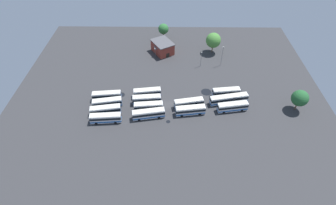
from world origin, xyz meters
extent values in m
plane|color=#333335|center=(0.00, 0.00, 0.00)|extent=(125.16, 125.16, 0.00)
cube|color=silver|center=(-23.07, -5.36, 1.90)|extent=(10.97, 3.75, 3.20)
cube|color=beige|center=(-23.07, -5.36, 3.57)|extent=(10.52, 3.50, 0.14)
cube|color=black|center=(-23.07, -5.36, 2.41)|extent=(11.03, 3.79, 1.02)
cube|color=#1E56A8|center=(-23.07, -5.36, 1.00)|extent=(11.03, 3.79, 0.64)
cube|color=black|center=(-17.73, -4.71, 2.51)|extent=(0.31, 2.01, 1.18)
cylinder|color=black|center=(-19.90, -3.83, 0.50)|extent=(1.03, 0.42, 1.00)
cylinder|color=black|center=(-19.63, -6.08, 0.50)|extent=(1.03, 0.42, 1.00)
cylinder|color=black|center=(-26.52, -4.64, 0.50)|extent=(1.03, 0.42, 1.00)
cylinder|color=black|center=(-26.24, -6.89, 0.50)|extent=(1.03, 0.42, 1.00)
cube|color=silver|center=(-23.51, -1.43, 1.90)|extent=(14.98, 5.25, 3.20)
cube|color=beige|center=(-23.51, -1.43, 3.57)|extent=(14.36, 4.94, 0.14)
cube|color=black|center=(-23.51, -1.43, 2.41)|extent=(15.06, 5.30, 1.02)
cube|color=#1E56A8|center=(-23.51, -1.43, 1.00)|extent=(15.06, 5.30, 0.64)
cube|color=black|center=(-16.24, -0.01, 2.51)|extent=(0.45, 1.99, 1.18)
cube|color=#47474C|center=(-25.10, -1.74, 1.90)|extent=(1.36, 2.64, 3.07)
cylinder|color=black|center=(-19.23, 0.56, 0.50)|extent=(1.04, 0.49, 1.00)
cylinder|color=black|center=(-18.79, -1.66, 0.50)|extent=(1.04, 0.49, 1.00)
cylinder|color=black|center=(-28.22, -1.20, 0.50)|extent=(1.04, 0.49, 1.00)
cylinder|color=black|center=(-27.79, -3.42, 0.50)|extent=(1.04, 0.49, 1.00)
cube|color=silver|center=(-24.25, 2.80, 1.90)|extent=(11.59, 4.24, 3.20)
cube|color=beige|center=(-24.25, 2.80, 3.57)|extent=(11.11, 3.97, 0.14)
cube|color=black|center=(-24.25, 2.80, 2.41)|extent=(11.65, 4.29, 1.02)
cube|color=#1E56A8|center=(-24.25, 2.80, 1.00)|extent=(11.65, 4.29, 0.64)
cube|color=black|center=(-18.64, 3.70, 2.51)|extent=(0.38, 2.00, 1.18)
cylinder|color=black|center=(-20.96, 4.47, 0.50)|extent=(1.04, 0.46, 1.00)
cylinder|color=black|center=(-20.60, 2.24, 0.50)|extent=(1.04, 0.46, 1.00)
cylinder|color=black|center=(-27.90, 3.35, 0.50)|extent=(1.04, 0.46, 1.00)
cylinder|color=black|center=(-27.54, 1.12, 0.50)|extent=(1.04, 0.46, 1.00)
cube|color=silver|center=(-7.93, 1.08, 1.90)|extent=(11.28, 4.52, 3.20)
cube|color=beige|center=(-7.93, 1.08, 3.57)|extent=(10.81, 4.24, 0.14)
cube|color=black|center=(-7.93, 1.08, 2.41)|extent=(11.35, 4.56, 1.02)
cube|color=#1E56A8|center=(-7.93, 1.08, 1.00)|extent=(11.35, 4.56, 0.64)
cube|color=black|center=(-2.52, 2.13, 2.51)|extent=(0.44, 1.99, 1.18)
cylinder|color=black|center=(-4.80, 2.84, 0.50)|extent=(1.04, 0.49, 1.00)
cylinder|color=black|center=(-4.37, 0.62, 0.50)|extent=(1.04, 0.49, 1.00)
cylinder|color=black|center=(-11.50, 1.54, 0.50)|extent=(1.04, 0.49, 1.00)
cylinder|color=black|center=(-11.07, -0.68, 0.50)|extent=(1.04, 0.49, 1.00)
cube|color=silver|center=(-8.35, 4.85, 1.90)|extent=(11.15, 3.92, 3.20)
cube|color=beige|center=(-8.35, 4.85, 3.57)|extent=(10.69, 3.66, 0.14)
cube|color=black|center=(-8.35, 4.85, 2.41)|extent=(11.20, 3.96, 1.02)
cube|color=#1E56A8|center=(-8.35, 4.85, 1.00)|extent=(11.20, 3.96, 0.64)
cube|color=black|center=(-2.93, 5.59, 2.51)|extent=(0.33, 2.01, 1.18)
cylinder|color=black|center=(-5.15, 6.43, 0.50)|extent=(1.03, 0.43, 1.00)
cylinder|color=black|center=(-4.84, 4.19, 0.50)|extent=(1.03, 0.43, 1.00)
cylinder|color=black|center=(-11.85, 5.52, 0.50)|extent=(1.03, 0.43, 1.00)
cylinder|color=black|center=(-11.55, 3.27, 0.50)|extent=(1.03, 0.43, 1.00)
cube|color=silver|center=(8.28, -4.72, 1.90)|extent=(10.92, 3.89, 3.20)
cube|color=beige|center=(8.28, -4.72, 3.57)|extent=(10.47, 3.64, 0.14)
cube|color=black|center=(8.28, -4.72, 2.41)|extent=(10.98, 3.93, 1.02)
cube|color=#1E56A8|center=(8.28, -4.72, 1.00)|extent=(10.98, 3.93, 0.64)
cube|color=black|center=(13.58, -3.99, 2.51)|extent=(0.33, 2.01, 1.18)
cylinder|color=black|center=(11.40, -3.15, 0.50)|extent=(1.03, 0.43, 1.00)
cylinder|color=black|center=(11.71, -5.39, 0.50)|extent=(1.03, 0.43, 1.00)
cylinder|color=black|center=(4.84, -4.04, 0.50)|extent=(1.03, 0.43, 1.00)
cylinder|color=black|center=(5.15, -6.29, 0.50)|extent=(1.03, 0.43, 1.00)
cube|color=silver|center=(8.18, -0.77, 1.90)|extent=(10.97, 3.51, 3.20)
cube|color=beige|center=(8.18, -0.77, 3.57)|extent=(10.52, 3.27, 0.14)
cube|color=black|center=(8.18, -0.77, 2.41)|extent=(11.02, 3.55, 1.02)
cube|color=#1E56A8|center=(8.18, -0.77, 1.00)|extent=(11.02, 3.55, 0.64)
cube|color=black|center=(13.55, -0.25, 2.51)|extent=(0.26, 2.01, 1.18)
cylinder|color=black|center=(11.40, 0.68, 0.50)|extent=(1.02, 0.40, 1.00)
cylinder|color=black|center=(11.62, -1.57, 0.50)|extent=(1.02, 0.40, 1.00)
cylinder|color=black|center=(4.75, 0.02, 0.50)|extent=(1.02, 0.40, 1.00)
cylinder|color=black|center=(4.97, -2.23, 0.50)|extent=(1.02, 0.40, 1.00)
cube|color=silver|center=(7.25, 3.12, 1.90)|extent=(10.87, 3.50, 3.20)
cube|color=beige|center=(7.25, 3.12, 3.57)|extent=(10.43, 3.27, 0.14)
cube|color=black|center=(7.25, 3.12, 2.41)|extent=(10.93, 3.55, 1.02)
cube|color=#1E56A8|center=(7.25, 3.12, 1.00)|extent=(10.93, 3.55, 0.64)
cube|color=black|center=(12.57, 3.65, 2.51)|extent=(0.26, 2.01, 1.18)
cylinder|color=black|center=(10.43, 4.57, 0.50)|extent=(1.02, 0.40, 1.00)
cylinder|color=black|center=(10.66, 2.32, 0.50)|extent=(1.02, 0.40, 1.00)
cylinder|color=black|center=(3.84, 3.92, 0.50)|extent=(1.02, 0.40, 1.00)
cylinder|color=black|center=(4.07, 1.67, 0.50)|extent=(1.02, 0.40, 1.00)
cube|color=silver|center=(7.01, 6.88, 1.90)|extent=(11.97, 4.45, 3.20)
cube|color=beige|center=(7.01, 6.88, 3.57)|extent=(11.48, 4.17, 0.14)
cube|color=black|center=(7.01, 6.88, 2.41)|extent=(12.04, 4.49, 1.02)
cube|color=#1E56A8|center=(7.01, 6.88, 1.00)|extent=(12.04, 4.49, 0.64)
cube|color=black|center=(12.79, 7.90, 2.51)|extent=(0.41, 2.00, 1.18)
cylinder|color=black|center=(10.39, 8.62, 0.50)|extent=(1.04, 0.47, 1.00)
cylinder|color=black|center=(10.78, 6.39, 0.50)|extent=(1.04, 0.47, 1.00)
cylinder|color=black|center=(3.23, 7.37, 0.50)|extent=(1.04, 0.47, 1.00)
cylinder|color=black|center=(3.62, 5.14, 0.50)|extent=(1.04, 0.47, 1.00)
cube|color=silver|center=(24.02, -2.73, 1.90)|extent=(11.15, 3.57, 3.20)
cube|color=beige|center=(24.02, -2.73, 3.57)|extent=(10.70, 3.33, 0.14)
cube|color=black|center=(24.02, -2.73, 2.41)|extent=(11.21, 3.61, 1.02)
cube|color=#1E56A8|center=(24.02, -2.73, 1.00)|extent=(11.21, 3.61, 0.64)
cube|color=black|center=(29.48, -2.17, 2.51)|extent=(0.27, 2.01, 1.18)
cylinder|color=black|center=(27.28, -1.26, 0.50)|extent=(1.03, 0.40, 1.00)
cylinder|color=black|center=(27.51, -3.51, 0.50)|extent=(1.03, 0.40, 1.00)
cylinder|color=black|center=(20.52, -1.95, 0.50)|extent=(1.03, 0.40, 1.00)
cylinder|color=black|center=(20.75, -4.21, 0.50)|extent=(1.03, 0.40, 1.00)
cube|color=silver|center=(23.10, 1.25, 1.90)|extent=(11.19, 4.39, 3.20)
cube|color=beige|center=(23.10, 1.25, 3.57)|extent=(10.72, 4.12, 0.14)
cube|color=black|center=(23.10, 1.25, 2.41)|extent=(11.25, 4.44, 1.02)
cube|color=#1E56A8|center=(23.10, 1.25, 1.00)|extent=(11.25, 4.44, 0.64)
cube|color=black|center=(28.48, 2.23, 2.51)|extent=(0.42, 2.00, 1.18)
cylinder|color=black|center=(26.23, 2.97, 0.50)|extent=(1.04, 0.48, 1.00)
cylinder|color=black|center=(26.64, 0.74, 0.50)|extent=(1.04, 0.48, 1.00)
cylinder|color=black|center=(19.57, 1.75, 0.50)|extent=(1.04, 0.48, 1.00)
cylinder|color=black|center=(19.98, -0.48, 0.50)|extent=(1.04, 0.48, 1.00)
cube|color=silver|center=(23.01, 5.18, 1.90)|extent=(11.28, 4.20, 3.20)
cube|color=beige|center=(23.01, 5.18, 3.57)|extent=(10.81, 3.93, 0.14)
cube|color=black|center=(23.01, 5.18, 2.41)|extent=(11.34, 4.25, 1.02)
cube|color=#1E56A8|center=(23.01, 5.18, 1.00)|extent=(11.34, 4.25, 0.64)
cube|color=black|center=(28.46, 6.07, 2.51)|extent=(0.38, 2.00, 1.18)
cylinder|color=black|center=(26.20, 6.85, 0.50)|extent=(1.04, 0.46, 1.00)
cylinder|color=black|center=(26.57, 4.62, 0.50)|extent=(1.04, 0.46, 1.00)
cylinder|color=black|center=(19.45, 5.75, 0.50)|extent=(1.04, 0.46, 1.00)
cylinder|color=black|center=(19.82, 3.52, 0.50)|extent=(1.04, 0.46, 1.00)
cube|color=silver|center=(22.27, 9.16, 1.90)|extent=(11.16, 3.29, 3.20)
cube|color=beige|center=(22.27, 9.16, 3.57)|extent=(10.70, 3.06, 0.14)
cube|color=black|center=(22.27, 9.16, 2.41)|extent=(11.22, 3.33, 1.02)
cube|color=#1E56A8|center=(22.27, 9.16, 1.00)|extent=(11.22, 3.33, 0.64)
cube|color=black|center=(27.76, 9.58, 2.51)|extent=(0.21, 2.02, 1.18)
cylinder|color=black|center=(25.58, 10.55, 0.50)|extent=(1.02, 0.37, 1.00)
cylinder|color=black|center=(25.75, 8.29, 0.50)|extent=(1.02, 0.37, 1.00)
cylinder|color=black|center=(18.78, 10.03, 0.50)|extent=(1.02, 0.37, 1.00)
cylinder|color=black|center=(18.95, 7.77, 0.50)|extent=(1.02, 0.37, 1.00)
cube|color=maroon|center=(3.06, -36.69, 2.71)|extent=(11.68, 12.47, 5.41)
cube|color=#4C4C51|center=(3.06, -36.69, 5.59)|extent=(12.38, 13.21, 0.36)
cube|color=black|center=(0.47, -32.42, 1.10)|extent=(1.57, 0.99, 2.20)
cube|color=slate|center=(3.52, -35.79, 4.21)|extent=(7.86, 6.10, 0.20)
cylinder|color=#59595B|center=(6.48, -33.07, 2.06)|extent=(0.20, 0.20, 4.11)
cylinder|color=#59595B|center=(7.11, -37.59, 2.06)|extent=(0.20, 0.20, 4.11)
cylinder|color=#59595B|center=(-0.07, -33.98, 2.06)|extent=(0.20, 0.20, 4.11)
cylinder|color=#59595B|center=(0.55, -38.50, 2.06)|extent=(0.20, 0.20, 4.11)
cylinder|color=slate|center=(-23.89, -26.32, 4.74)|extent=(0.16, 0.16, 9.48)
cube|color=silver|center=(-23.89, -26.32, 9.66)|extent=(0.56, 0.28, 0.20)
cylinder|color=slate|center=(-14.54, -25.54, 3.61)|extent=(0.16, 0.16, 7.21)
cube|color=silver|center=(-14.54, -25.54, 7.39)|extent=(0.56, 0.28, 0.20)
cylinder|color=brown|center=(-21.06, -37.16, 1.75)|extent=(0.44, 0.44, 3.50)
sphere|color=#478438|center=(-21.06, -37.16, 6.52)|extent=(7.09, 7.09, 7.09)
cylinder|color=brown|center=(2.95, -49.67, 1.68)|extent=(0.44, 0.44, 3.36)
sphere|color=#2D6B33|center=(2.95, -49.67, 5.61)|extent=(5.29, 5.29, 5.29)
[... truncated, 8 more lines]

